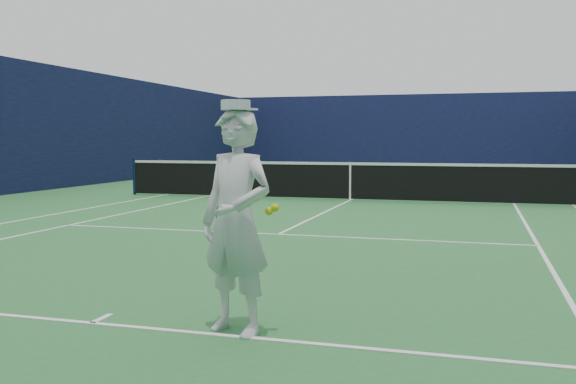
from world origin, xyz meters
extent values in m
plane|color=#286B32|center=(0.00, 0.00, 0.00)|extent=(80.00, 80.00, 0.00)
cube|color=white|center=(0.00, 11.88, 0.00)|extent=(11.03, 0.06, 0.01)
cube|color=white|center=(0.00, -11.88, 0.00)|extent=(11.03, 0.06, 0.01)
cube|color=white|center=(-5.49, 0.00, 0.00)|extent=(0.06, 23.83, 0.01)
cube|color=white|center=(5.49, 0.00, 0.00)|extent=(0.06, 23.83, 0.01)
cube|color=white|center=(-4.12, 0.00, 0.00)|extent=(0.06, 23.77, 0.01)
cube|color=white|center=(4.12, 0.00, 0.00)|extent=(0.06, 23.77, 0.01)
cube|color=white|center=(0.00, 6.40, 0.00)|extent=(8.23, 0.06, 0.01)
cube|color=white|center=(0.00, -6.40, 0.00)|extent=(8.23, 0.06, 0.01)
cube|color=white|center=(0.00, 0.00, 0.00)|extent=(0.06, 12.80, 0.01)
cube|color=white|center=(0.00, 11.73, 0.00)|extent=(0.06, 0.30, 0.01)
cube|color=white|center=(0.00, -11.73, 0.00)|extent=(0.06, 0.30, 0.01)
cube|color=#10143A|center=(0.00, 18.00, 2.00)|extent=(20.12, 0.12, 4.00)
cube|color=#0F1438|center=(-10.00, 0.00, 2.00)|extent=(0.12, 36.12, 4.00)
cylinder|color=#141E4C|center=(-6.40, 0.00, 0.54)|extent=(0.09, 0.09, 1.07)
cube|color=black|center=(0.00, 0.00, 0.50)|extent=(12.79, 0.02, 0.92)
cube|color=white|center=(0.00, 0.00, 0.97)|extent=(12.79, 0.04, 0.07)
cube|color=white|center=(0.00, 0.00, 0.47)|extent=(0.05, 0.03, 0.94)
imported|color=silver|center=(1.31, -11.77, 0.93)|extent=(0.79, 0.64, 1.86)
cylinder|color=white|center=(1.31, -11.77, 1.88)|extent=(0.24, 0.24, 0.08)
cube|color=white|center=(1.35, -11.64, 1.85)|extent=(0.20, 0.15, 0.02)
cylinder|color=navy|center=(1.07, -11.60, 0.96)|extent=(0.06, 0.10, 0.22)
cube|color=#2025B0|center=(1.07, -11.55, 0.78)|extent=(0.03, 0.03, 0.14)
torus|color=#2025B0|center=(1.11, -11.49, 0.58)|extent=(0.31, 0.19, 0.29)
cube|color=beige|center=(1.11, -11.49, 0.58)|extent=(0.21, 0.07, 0.30)
sphere|color=#D0DD19|center=(1.59, -11.76, 1.02)|extent=(0.07, 0.07, 0.07)
sphere|color=#D0DD19|center=(1.64, -11.75, 1.05)|extent=(0.07, 0.07, 0.07)
camera|label=1|loc=(3.19, -16.66, 1.60)|focal=40.00mm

